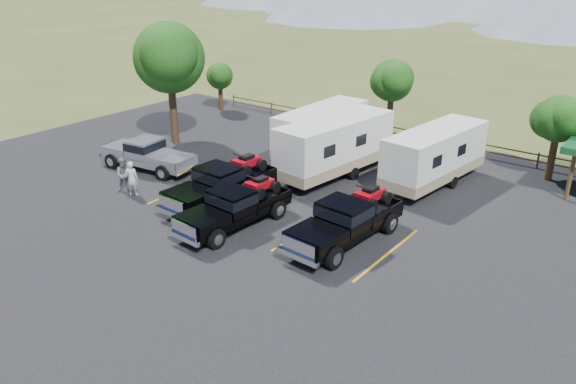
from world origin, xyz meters
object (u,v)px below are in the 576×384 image
Objects in this scene: person_a at (132,178)px; person_b at (125,175)px; rig_left at (223,183)px; rig_center at (236,206)px; trailer_center at (335,147)px; pickup_silver at (148,154)px; rig_right at (347,220)px; tree_big_nw at (169,58)px; trailer_left at (321,132)px; trailer_right at (435,156)px.

person_a is 0.75m from person_b.
rig_left is 1.07× the size of rig_center.
rig_left is at bearing -102.35° from trailer_center.
person_b is (-7.44, -8.61, -0.78)m from trailer_center.
person_b is at bearing 21.80° from pickup_silver.
rig_right is 3.56× the size of person_a.
person_b reaches higher than pickup_silver.
rig_right is at bearing 23.58° from rig_center.
trailer_left is (9.41, 3.39, -3.95)m from tree_big_nw.
rig_left reaches higher than person_a.
person_a is at bearing -152.01° from rig_left.
rig_left reaches higher than rig_right.
trailer_center is 5.10× the size of person_b.
person_b is (-12.40, -10.72, -0.68)m from trailer_right.
rig_left is 3.57× the size of person_b.
trailer_right reaches higher than rig_left.
trailer_center reaches higher than rig_left.
trailer_left is 10.37m from pickup_silver.
person_b is at bearing -132.51° from trailer_right.
rig_left is 11.36m from trailer_right.
rig_center is 10.53m from trailer_left.
trailer_center reaches higher than trailer_left.
trailer_right is at bearing 11.36° from tree_big_nw.
trailer_left is 11.90m from person_b.
person_a is at bearing -111.53° from trailer_left.
tree_big_nw reaches higher than trailer_right.
trailer_right is at bearing 30.10° from trailer_center.
pickup_silver is at bearing -178.59° from rig_right.
trailer_left is at bearing 11.84° from person_b.
trailer_right is 1.43× the size of pickup_silver.
tree_big_nw reaches higher than trailer_left.
trailer_left reaches higher than person_a.
rig_right reaches higher than person_b.
rig_left reaches higher than rig_center.
trailer_left is (-2.32, 10.25, 0.64)m from rig_center.
tree_big_nw is at bearing -166.85° from trailer_center.
tree_big_nw is at bearing -156.57° from pickup_silver.
tree_big_nw is 10.15m from person_a.
rig_center reaches higher than pickup_silver.
person_a is at bearing -171.20° from rig_center.
pickup_silver is (-13.84, 0.60, -0.09)m from rig_right.
trailer_right is (7.28, 8.69, 0.56)m from rig_left.
rig_right is 8.48m from trailer_right.
trailer_right is (0.18, 8.46, 0.58)m from rig_right.
tree_big_nw is 0.89× the size of trailer_left.
tree_big_nw reaches higher than rig_right.
trailer_left is (-0.05, 8.72, 0.56)m from rig_left.
rig_left is 5.51m from person_b.
rig_left is 1.06× the size of pickup_silver.
person_b is at bearing -165.65° from rig_right.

